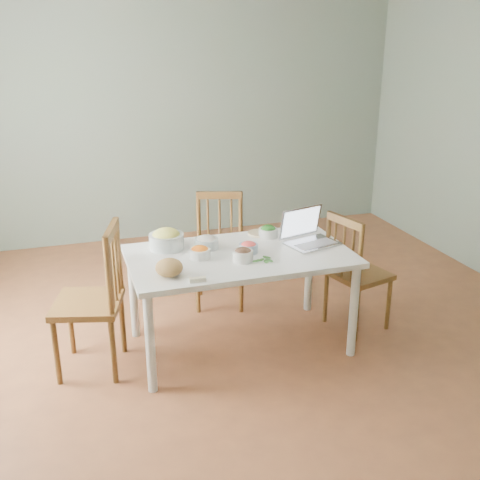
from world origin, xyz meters
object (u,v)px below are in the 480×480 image
object	(u,v)px
bread_boule	(169,268)
dining_table	(240,300)
chair_left	(87,300)
chair_right	(359,271)
bowl_squash	(166,239)
chair_far	(220,252)
laptop	(313,228)

from	to	relation	value
bread_boule	dining_table	bearing A→B (deg)	22.94
chair_left	chair_right	world-z (taller)	chair_left
dining_table	chair_left	distance (m)	1.06
chair_right	bowl_squash	xyz separation A→B (m)	(-1.42, 0.25, 0.33)
chair_far	chair_right	xyz separation A→B (m)	(0.90, -0.70, -0.01)
chair_far	bowl_squash	size ratio (longest dim) A/B	3.76
dining_table	bread_boule	bearing A→B (deg)	-157.06
bread_boule	bowl_squash	bearing A→B (deg)	80.97
chair_far	chair_left	bearing A→B (deg)	-131.16
chair_right	dining_table	bearing A→B (deg)	76.09
dining_table	bowl_squash	distance (m)	0.69
bowl_squash	laptop	size ratio (longest dim) A/B	0.69
chair_left	bowl_squash	world-z (taller)	chair_left
chair_far	chair_right	bearing A→B (deg)	-20.78
chair_far	dining_table	bearing A→B (deg)	-77.10
chair_far	bread_boule	world-z (taller)	chair_far
bread_boule	laptop	xyz separation A→B (m)	(1.10, 0.24, 0.07)
bowl_squash	laptop	distance (m)	1.05
bread_boule	bowl_squash	distance (m)	0.50
dining_table	chair_right	world-z (taller)	chair_right
chair_left	laptop	size ratio (longest dim) A/B	2.84
dining_table	bowl_squash	world-z (taller)	bowl_squash
chair_right	bread_boule	world-z (taller)	chair_right
laptop	chair_right	bearing A→B (deg)	-14.43
bread_boule	bowl_squash	world-z (taller)	bowl_squash
bread_boule	bowl_squash	size ratio (longest dim) A/B	0.71
chair_left	bread_boule	distance (m)	0.63
chair_left	laptop	bearing A→B (deg)	104.79
chair_far	bowl_squash	xyz separation A→B (m)	(-0.52, -0.45, 0.33)
chair_left	bowl_squash	size ratio (longest dim) A/B	4.11
chair_far	bread_boule	distance (m)	1.16
bread_boule	chair_far	bearing A→B (deg)	57.68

